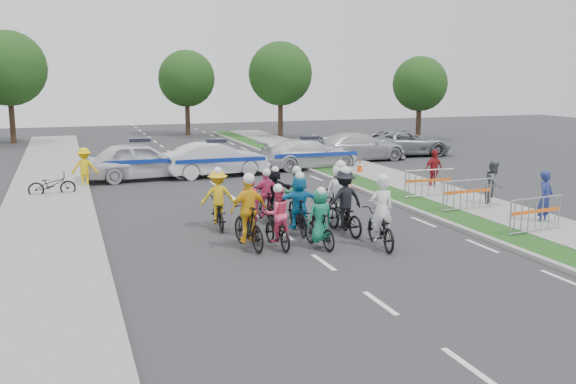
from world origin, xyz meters
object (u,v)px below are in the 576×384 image
object	(u,v)px
rider_0	(381,223)
barrier_2	(429,184)
rider_2	(277,224)
rider_5	(299,208)
rider_6	(249,216)
rider_8	(296,202)
civilian_sedan	(359,147)
rider_9	(266,201)
tree_4	(187,79)
tree_1	(280,74)
barrier_0	(535,217)
police_car_0	(140,161)
marshal_hiviz	(85,168)
cone_0	(348,183)
cone_1	(360,167)
rider_7	(339,201)
rider_11	(274,195)
tree_2	(420,84)
rider_1	(320,224)
parked_bike	(52,185)
spectator_1	(494,184)
rider_4	(344,208)
spectator_2	(434,169)
police_car_2	(309,154)
rider_10	(218,204)
police_car_1	(216,159)
barrier_1	(467,196)
rider_3	(249,220)
spectator_0	(546,198)
tree_3	(8,68)
civilian_suv	(405,143)

from	to	relation	value
rider_0	barrier_2	world-z (taller)	rider_0
rider_2	rider_5	world-z (taller)	rider_5
rider_6	rider_8	bearing A→B (deg)	-143.15
rider_8	civilian_sedan	world-z (taller)	rider_8
rider_9	barrier_2	distance (m)	6.89
rider_5	tree_4	bearing A→B (deg)	-89.48
tree_1	barrier_0	bearing A→B (deg)	-94.45
rider_0	police_car_0	world-z (taller)	rider_0
marshal_hiviz	cone_0	distance (m)	10.65
rider_8	cone_0	size ratio (longest dim) A/B	2.62
rider_8	cone_1	xyz separation A→B (m)	(6.14, 8.28, -0.33)
rider_7	cone_0	xyz separation A→B (m)	(2.74, 5.32, -0.44)
rider_11	tree_2	distance (m)	27.37
police_car_0	tree_2	world-z (taller)	tree_2
rider_1	police_car_0	distance (m)	13.33
civilian_sedan	parked_bike	world-z (taller)	civilian_sedan
rider_7	cone_1	distance (m)	10.37
spectator_1	tree_2	distance (m)	24.14
police_car_0	barrier_0	distance (m)	16.71
cone_1	tree_1	world-z (taller)	tree_1
rider_8	cone_0	bearing A→B (deg)	-123.88
rider_1	marshal_hiviz	distance (m)	12.89
civilian_sedan	tree_2	distance (m)	13.31
rider_4	spectator_2	xyz separation A→B (m)	(6.41, 5.52, 0.03)
rider_7	rider_4	bearing A→B (deg)	80.21
police_car_2	spectator_2	distance (m)	7.43
rider_9	rider_10	distance (m)	1.62
parked_bike	tree_2	size ratio (longest dim) A/B	0.29
rider_6	tree_4	xyz separation A→B (m)	(4.00, 30.89, 3.60)
rider_7	barrier_2	world-z (taller)	rider_7
rider_5	parked_bike	size ratio (longest dim) A/B	1.07
police_car_1	spectator_1	xyz separation A→B (m)	(7.49, -9.87, 0.05)
spectator_1	barrier_2	size ratio (longest dim) A/B	0.81
rider_4	cone_1	xyz separation A→B (m)	(5.26, 9.91, -0.42)
rider_7	rider_0	bearing A→B (deg)	96.90
rider_4	barrier_1	xyz separation A→B (m)	(5.05, 1.26, -0.20)
rider_4	marshal_hiviz	distance (m)	12.46
police_car_0	barrier_0	world-z (taller)	police_car_0
barrier_1	parked_bike	distance (m)	15.12
rider_6	cone_0	world-z (taller)	rider_6
rider_0	rider_11	bearing A→B (deg)	-63.04
rider_3	police_car_0	world-z (taller)	rider_3
spectator_0	spectator_1	xyz separation A→B (m)	(0.20, 2.77, -0.03)
rider_3	tree_3	size ratio (longest dim) A/B	0.28
barrier_1	tree_1	bearing A→B (deg)	84.99
rider_6	spectator_0	size ratio (longest dim) A/B	1.07
rider_0	civilian_suv	world-z (taller)	rider_0
rider_4	rider_11	bearing A→B (deg)	-72.14
rider_11	cone_0	xyz separation A→B (m)	(4.17, 3.43, -0.37)
cone_1	rider_8	bearing A→B (deg)	-126.57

